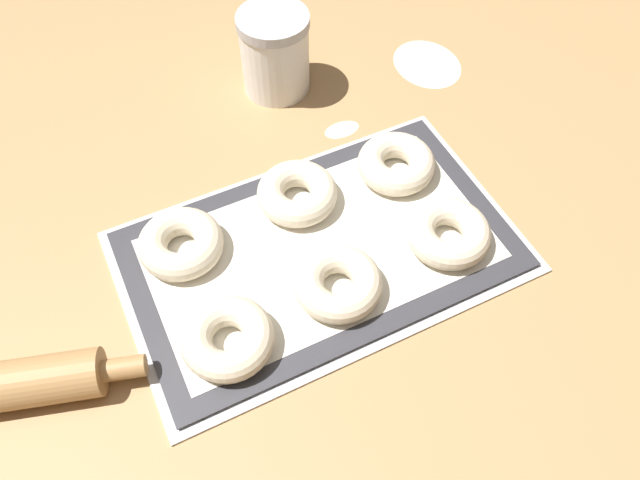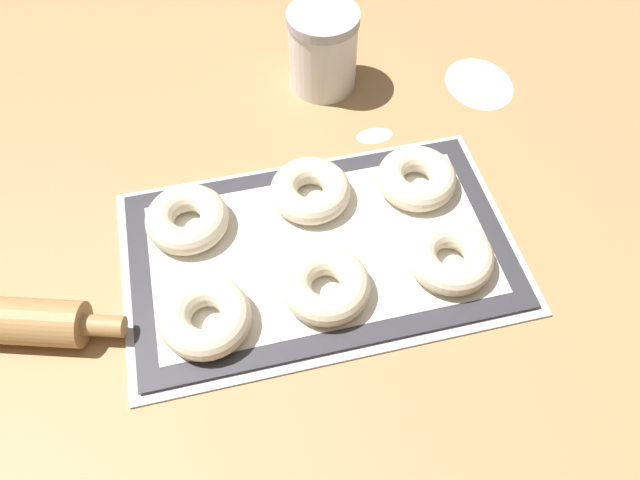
{
  "view_description": "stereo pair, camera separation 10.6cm",
  "coord_description": "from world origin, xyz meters",
  "px_view_note": "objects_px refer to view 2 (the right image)",
  "views": [
    {
      "loc": [
        -0.22,
        -0.42,
        0.71
      ],
      "look_at": [
        -0.01,
        0.01,
        0.03
      ],
      "focal_mm": 35.0,
      "sensor_mm": 36.0,
      "label": 1
    },
    {
      "loc": [
        -0.12,
        -0.45,
        0.71
      ],
      "look_at": [
        -0.01,
        0.01,
        0.03
      ],
      "focal_mm": 35.0,
      "sensor_mm": 36.0,
      "label": 2
    }
  ],
  "objects_px": {
    "flour_canister": "(323,50)",
    "bagel_back_left": "(187,219)",
    "baking_tray": "(320,251)",
    "bagel_front_left": "(206,317)",
    "bagel_back_center": "(309,191)",
    "bagel_front_right": "(450,257)",
    "bagel_back_right": "(417,178)",
    "bagel_front_center": "(326,286)"
  },
  "relations": [
    {
      "from": "flour_canister",
      "to": "bagel_back_left",
      "type": "bearing_deg",
      "value": -134.1
    },
    {
      "from": "baking_tray",
      "to": "bagel_front_left",
      "type": "xyz_separation_m",
      "value": [
        -0.16,
        -0.08,
        0.03
      ]
    },
    {
      "from": "baking_tray",
      "to": "bagel_back_left",
      "type": "bearing_deg",
      "value": 155.8
    },
    {
      "from": "bagel_front_left",
      "to": "bagel_back_center",
      "type": "bearing_deg",
      "value": 45.02
    },
    {
      "from": "bagel_front_right",
      "to": "bagel_back_right",
      "type": "xyz_separation_m",
      "value": [
        -0.0,
        0.14,
        0.0
      ]
    },
    {
      "from": "bagel_back_right",
      "to": "flour_canister",
      "type": "height_order",
      "value": "flour_canister"
    },
    {
      "from": "bagel_back_center",
      "to": "flour_canister",
      "type": "relative_size",
      "value": 0.84
    },
    {
      "from": "bagel_back_center",
      "to": "flour_canister",
      "type": "distance_m",
      "value": 0.27
    },
    {
      "from": "bagel_front_right",
      "to": "baking_tray",
      "type": "bearing_deg",
      "value": 157.65
    },
    {
      "from": "bagel_back_center",
      "to": "bagel_back_right",
      "type": "distance_m",
      "value": 0.16
    },
    {
      "from": "bagel_back_center",
      "to": "flour_canister",
      "type": "xyz_separation_m",
      "value": [
        0.08,
        0.25,
        0.04
      ]
    },
    {
      "from": "bagel_back_right",
      "to": "flour_canister",
      "type": "xyz_separation_m",
      "value": [
        -0.08,
        0.26,
        0.04
      ]
    },
    {
      "from": "bagel_front_center",
      "to": "flour_canister",
      "type": "bearing_deg",
      "value": 77.08
    },
    {
      "from": "baking_tray",
      "to": "bagel_back_right",
      "type": "height_order",
      "value": "bagel_back_right"
    },
    {
      "from": "baking_tray",
      "to": "flour_canister",
      "type": "relative_size",
      "value": 3.94
    },
    {
      "from": "bagel_front_right",
      "to": "bagel_back_left",
      "type": "distance_m",
      "value": 0.36
    },
    {
      "from": "bagel_back_center",
      "to": "bagel_back_right",
      "type": "bearing_deg",
      "value": -4.66
    },
    {
      "from": "bagel_front_left",
      "to": "bagel_back_left",
      "type": "distance_m",
      "value": 0.16
    },
    {
      "from": "baking_tray",
      "to": "bagel_back_right",
      "type": "bearing_deg",
      "value": 24.75
    },
    {
      "from": "baking_tray",
      "to": "bagel_back_left",
      "type": "relative_size",
      "value": 4.68
    },
    {
      "from": "baking_tray",
      "to": "bagel_front_right",
      "type": "distance_m",
      "value": 0.18
    },
    {
      "from": "bagel_front_left",
      "to": "bagel_front_right",
      "type": "relative_size",
      "value": 1.0
    },
    {
      "from": "bagel_front_center",
      "to": "bagel_front_right",
      "type": "relative_size",
      "value": 1.0
    },
    {
      "from": "bagel_front_right",
      "to": "bagel_front_left",
      "type": "bearing_deg",
      "value": -177.32
    },
    {
      "from": "bagel_back_left",
      "to": "flour_canister",
      "type": "relative_size",
      "value": 0.84
    },
    {
      "from": "bagel_front_left",
      "to": "bagel_front_center",
      "type": "bearing_deg",
      "value": 3.88
    },
    {
      "from": "bagel_back_center",
      "to": "bagel_back_right",
      "type": "relative_size",
      "value": 1.0
    },
    {
      "from": "bagel_back_right",
      "to": "flour_canister",
      "type": "distance_m",
      "value": 0.28
    },
    {
      "from": "baking_tray",
      "to": "bagel_front_center",
      "type": "bearing_deg",
      "value": -97.4
    },
    {
      "from": "flour_canister",
      "to": "bagel_front_left",
      "type": "bearing_deg",
      "value": -120.63
    },
    {
      "from": "bagel_front_right",
      "to": "bagel_back_center",
      "type": "height_order",
      "value": "same"
    },
    {
      "from": "bagel_front_left",
      "to": "bagel_back_left",
      "type": "height_order",
      "value": "same"
    },
    {
      "from": "bagel_back_center",
      "to": "bagel_front_right",
      "type": "bearing_deg",
      "value": -44.31
    },
    {
      "from": "bagel_front_left",
      "to": "bagel_back_right",
      "type": "xyz_separation_m",
      "value": [
        0.32,
        0.15,
        0.0
      ]
    },
    {
      "from": "bagel_front_center",
      "to": "bagel_back_left",
      "type": "distance_m",
      "value": 0.22
    },
    {
      "from": "bagel_front_left",
      "to": "bagel_back_center",
      "type": "xyz_separation_m",
      "value": [
        0.17,
        0.17,
        0.0
      ]
    },
    {
      "from": "baking_tray",
      "to": "bagel_front_center",
      "type": "height_order",
      "value": "bagel_front_center"
    },
    {
      "from": "bagel_back_left",
      "to": "flour_canister",
      "type": "distance_m",
      "value": 0.37
    },
    {
      "from": "bagel_back_left",
      "to": "baking_tray",
      "type": "bearing_deg",
      "value": -24.2
    },
    {
      "from": "bagel_back_left",
      "to": "flour_canister",
      "type": "xyz_separation_m",
      "value": [
        0.25,
        0.26,
        0.04
      ]
    },
    {
      "from": "bagel_front_center",
      "to": "baking_tray",
      "type": "bearing_deg",
      "value": 82.6
    },
    {
      "from": "bagel_front_right",
      "to": "bagel_back_left",
      "type": "relative_size",
      "value": 1.0
    }
  ]
}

